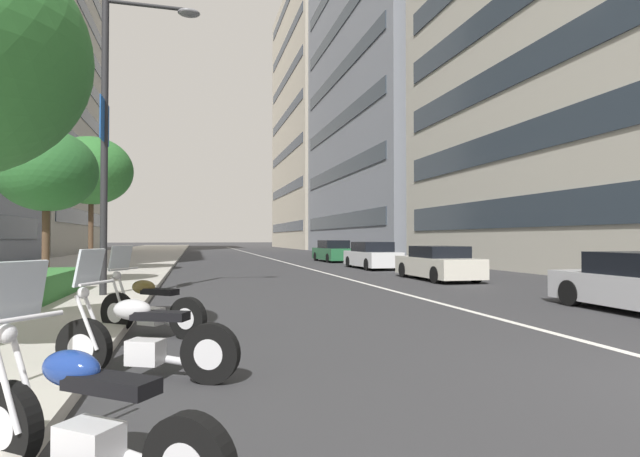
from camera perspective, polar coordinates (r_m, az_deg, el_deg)
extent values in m
cube|color=#B2ADA3|center=(33.96, -24.33, -3.66)|extent=(160.00, 9.40, 0.15)
cube|color=silver|center=(38.92, -5.66, -3.53)|extent=(110.00, 0.16, 0.01)
cylinder|color=black|center=(4.32, -32.63, -18.70)|extent=(0.46, 0.55, 0.60)
cylinder|color=silver|center=(4.32, -32.63, -18.70)|extent=(0.29, 0.32, 0.30)
cube|color=silver|center=(3.74, -25.27, -21.88)|extent=(0.44, 0.46, 0.28)
cube|color=black|center=(3.49, -23.15, -16.29)|extent=(0.56, 0.64, 0.10)
ellipsoid|color=navy|center=(3.73, -27.00, -14.32)|extent=(0.47, 0.51, 0.24)
cylinder|color=silver|center=(4.14, -32.76, -15.10)|extent=(0.23, 0.28, 0.64)
cylinder|color=silver|center=(4.22, -31.14, -14.85)|extent=(0.23, 0.28, 0.64)
cylinder|color=silver|center=(4.03, -31.21, -8.93)|extent=(0.50, 0.39, 0.04)
sphere|color=silver|center=(4.19, -32.69, -10.26)|extent=(0.14, 0.14, 0.14)
cube|color=#B2BCC6|center=(4.09, -32.01, -6.26)|extent=(0.42, 0.36, 0.44)
cylinder|color=black|center=(6.52, -25.78, -12.37)|extent=(0.40, 0.66, 0.67)
cylinder|color=silver|center=(6.52, -25.78, -12.37)|extent=(0.26, 0.36, 0.34)
cylinder|color=black|center=(5.75, -12.65, -14.00)|extent=(0.40, 0.66, 0.67)
cylinder|color=silver|center=(5.75, -12.65, -14.00)|extent=(0.26, 0.36, 0.34)
cube|color=silver|center=(6.10, -19.65, -13.37)|extent=(0.40, 0.45, 0.28)
cube|color=black|center=(5.94, -18.11, -9.63)|extent=(0.47, 0.67, 0.10)
ellipsoid|color=#B2B2B7|center=(6.11, -21.02, -8.81)|extent=(0.41, 0.52, 0.24)
cylinder|color=silver|center=(6.37, -25.55, -9.85)|extent=(0.17, 0.31, 0.64)
cylinder|color=silver|center=(6.48, -24.80, -9.70)|extent=(0.17, 0.31, 0.64)
cylinder|color=silver|center=(6.32, -24.55, -5.78)|extent=(0.56, 0.29, 0.04)
sphere|color=silver|center=(6.44, -25.87, -6.75)|extent=(0.14, 0.14, 0.14)
cube|color=#B2BCC6|center=(6.37, -25.27, -4.11)|extent=(0.45, 0.30, 0.44)
cylinder|color=silver|center=(6.12, -16.64, -14.49)|extent=(0.37, 0.66, 0.16)
cylinder|color=black|center=(9.27, -22.52, -9.01)|extent=(0.51, 0.60, 0.68)
cylinder|color=silver|center=(9.27, -22.52, -9.01)|extent=(0.31, 0.35, 0.34)
cylinder|color=black|center=(8.25, -15.15, -10.04)|extent=(0.51, 0.60, 0.68)
cylinder|color=silver|center=(8.25, -15.15, -10.04)|extent=(0.31, 0.35, 0.34)
cube|color=silver|center=(8.74, -19.05, -9.63)|extent=(0.44, 0.46, 0.28)
cube|color=black|center=(8.57, -18.15, -7.00)|extent=(0.57, 0.64, 0.10)
ellipsoid|color=brown|center=(8.80, -19.85, -6.44)|extent=(0.47, 0.51, 0.24)
cylinder|color=silver|center=(9.13, -22.48, -7.20)|extent=(0.23, 0.28, 0.64)
cylinder|color=silver|center=(9.22, -21.84, -7.14)|extent=(0.23, 0.28, 0.64)
cylinder|color=silver|center=(9.08, -21.78, -4.36)|extent=(0.49, 0.40, 0.04)
sphere|color=silver|center=(9.22, -22.57, -5.05)|extent=(0.14, 0.14, 0.14)
cube|color=#B2BCC6|center=(9.14, -22.21, -3.20)|extent=(0.42, 0.37, 0.44)
cylinder|color=silver|center=(8.68, -17.04, -10.49)|extent=(0.50, 0.59, 0.16)
cylinder|color=black|center=(13.26, 27.17, -6.69)|extent=(0.63, 0.24, 0.62)
cylinder|color=black|center=(14.36, 32.21, -6.21)|extent=(0.63, 0.24, 0.62)
cube|color=beige|center=(19.73, 13.53, -4.34)|extent=(4.39, 1.82, 0.73)
cube|color=black|center=(19.60, 13.68, -2.65)|extent=(2.13, 1.65, 0.44)
cylinder|color=black|center=(20.71, 9.73, -4.76)|extent=(0.62, 0.23, 0.62)
cylinder|color=black|center=(21.38, 13.67, -4.63)|extent=(0.62, 0.23, 0.62)
cylinder|color=black|center=(18.10, 13.36, -5.27)|extent=(0.62, 0.23, 0.62)
cylinder|color=black|center=(18.87, 17.69, -5.08)|extent=(0.62, 0.23, 0.62)
cube|color=silver|center=(26.42, 6.06, -3.51)|extent=(4.55, 1.78, 0.76)
cube|color=black|center=(26.38, 6.08, -2.12)|extent=(2.35, 1.63, 0.52)
cylinder|color=black|center=(27.58, 3.41, -3.87)|extent=(0.62, 0.22, 0.62)
cylinder|color=black|center=(28.12, 6.50, -3.82)|extent=(0.62, 0.22, 0.62)
cylinder|color=black|center=(24.75, 5.57, -4.18)|extent=(0.62, 0.22, 0.62)
cylinder|color=black|center=(25.35, 8.96, -4.10)|extent=(0.62, 0.22, 0.62)
cube|color=#236038|center=(34.17, 1.54, -2.95)|extent=(4.64, 1.94, 0.79)
cube|color=black|center=(34.11, 1.57, -1.84)|extent=(2.38, 1.72, 0.54)
cylinder|color=black|center=(35.39, -0.47, -3.28)|extent=(0.63, 0.24, 0.62)
cylinder|color=black|center=(35.87, 2.02, -3.25)|extent=(0.63, 0.24, 0.62)
cylinder|color=black|center=(32.50, 1.01, -3.47)|extent=(0.63, 0.24, 0.62)
cylinder|color=black|center=(33.02, 3.69, -3.43)|extent=(0.63, 0.24, 0.62)
cylinder|color=#232326|center=(14.16, -23.81, 8.89)|extent=(0.18, 0.18, 7.83)
cylinder|color=#232326|center=(15.16, -19.38, 23.29)|extent=(0.10, 2.12, 0.10)
ellipsoid|color=slate|center=(15.08, -15.02, 23.07)|extent=(0.44, 0.60, 0.20)
cube|color=#194C99|center=(13.94, -24.03, 11.65)|extent=(0.56, 0.03, 1.10)
cube|color=#194C99|center=(14.61, -23.57, 11.05)|extent=(0.56, 0.03, 1.10)
cube|color=#337033|center=(13.69, -30.14, -5.85)|extent=(5.30, 1.10, 0.62)
cylinder|color=#473323|center=(17.29, -29.31, -1.81)|extent=(0.22, 0.22, 2.45)
ellipsoid|color=#265B28|center=(17.41, -29.23, 5.93)|extent=(2.98, 2.98, 2.54)
cylinder|color=#473323|center=(24.18, -25.13, -0.77)|extent=(0.22, 0.22, 3.17)
ellipsoid|color=#2D6B2D|center=(24.37, -25.07, 6.12)|extent=(3.57, 3.57, 3.04)
cube|color=#2D3842|center=(23.74, 24.63, 2.01)|extent=(26.17, 0.08, 1.50)
cube|color=#2D3842|center=(24.17, 24.56, 10.19)|extent=(26.17, 0.08, 1.50)
cube|color=#2D3842|center=(25.07, 24.49, 17.94)|extent=(26.17, 0.08, 1.50)
cube|color=gray|center=(58.95, 11.28, 18.70)|extent=(29.40, 18.28, 43.24)
cube|color=#2D3842|center=(52.15, 2.23, 0.86)|extent=(26.46, 0.08, 1.50)
cube|color=#2D3842|center=(52.60, 2.23, 6.66)|extent=(26.46, 0.08, 1.50)
cube|color=#2D3842|center=(53.59, 2.22, 12.29)|extent=(26.46, 0.08, 1.50)
cube|color=#2D3842|center=(55.06, 2.22, 17.68)|extent=(26.46, 0.08, 1.50)
cube|color=#2D3842|center=(57.00, 2.22, 22.74)|extent=(26.46, 0.08, 1.50)
cube|color=beige|center=(86.88, 0.79, 12.40)|extent=(29.93, 14.39, 43.98)
cube|color=#232D3D|center=(82.87, -4.04, 0.16)|extent=(26.94, 0.08, 1.50)
cube|color=#232D3D|center=(83.26, -4.03, 4.50)|extent=(26.94, 0.08, 1.50)
cube|color=#232D3D|center=(84.11, -4.03, 8.78)|extent=(26.94, 0.08, 1.50)
cube|color=#232D3D|center=(85.43, -4.02, 12.95)|extent=(26.94, 0.08, 1.50)
cube|color=#232D3D|center=(87.18, -4.01, 16.97)|extent=(26.94, 0.08, 1.50)
cube|color=#232D3D|center=(89.34, -4.01, 20.81)|extent=(26.94, 0.08, 1.50)
cube|color=#232D3D|center=(91.89, -4.00, 24.46)|extent=(26.94, 0.08, 1.50)
cube|color=#2D3842|center=(58.17, -25.81, 1.12)|extent=(21.79, 0.08, 1.50)
cube|color=#2D3842|center=(58.43, -25.77, 4.77)|extent=(21.79, 0.08, 1.50)
cube|color=#2D3842|center=(58.92, -25.74, 8.38)|extent=(21.79, 0.08, 1.50)
cube|color=#2D3842|center=(59.64, -25.71, 11.92)|extent=(21.79, 0.08, 1.50)
cube|color=#2D3842|center=(60.59, -25.68, 15.35)|extent=(21.79, 0.08, 1.50)
cube|color=#2D3842|center=(61.74, -25.65, 18.67)|extent=(21.79, 0.08, 1.50)
cube|color=#2D3842|center=(63.10, -25.61, 21.86)|extent=(21.79, 0.08, 1.50)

